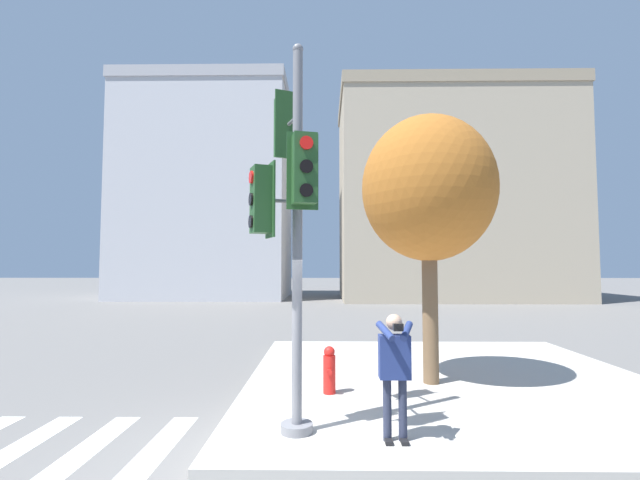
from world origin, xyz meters
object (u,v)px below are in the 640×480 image
at_px(fire_hydrant, 329,370).
at_px(street_tree, 428,190).
at_px(traffic_signal_pole, 289,198).
at_px(person_photographer, 395,364).

bearing_deg(fire_hydrant, street_tree, 19.45).
xyz_separation_m(traffic_signal_pole, fire_hydrant, (0.58, 1.81, -2.77)).
bearing_deg(traffic_signal_pole, person_photographer, -8.97).
bearing_deg(person_photographer, fire_hydrant, 112.22).
relative_size(traffic_signal_pole, fire_hydrant, 6.58).
distance_m(street_tree, fire_hydrant, 3.93).
relative_size(person_photographer, fire_hydrant, 1.96).
relative_size(person_photographer, street_tree, 0.31).
height_order(street_tree, fire_hydrant, street_tree).
bearing_deg(fire_hydrant, person_photographer, -67.78).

